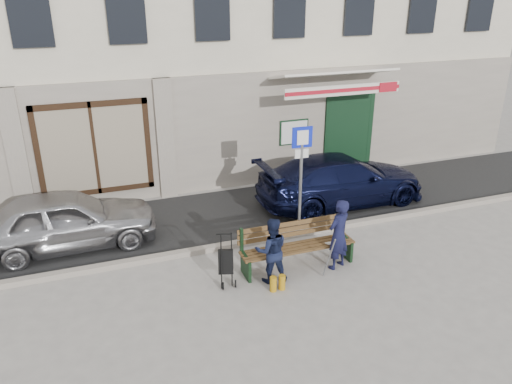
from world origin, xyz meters
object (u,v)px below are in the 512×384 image
car_navy (341,180)px  stroller (226,263)px  car_silver (66,220)px  man (338,234)px  woman (271,250)px  parking_sign (301,164)px  bench (296,247)px

car_navy → stroller: bearing=123.5°
car_navy → car_silver: bearing=90.2°
man → woman: bearing=-23.7°
parking_sign → man: 1.97m
man → woman: 1.45m
car_silver → woman: size_ratio=2.87×
parking_sign → man: size_ratio=1.69×
car_silver → man: bearing=-119.6°
car_silver → parking_sign: (5.08, -1.07, 1.03)m
bench → car_silver: bearing=150.1°
bench → stroller: bearing=-176.2°
car_navy → woman: bearing=132.3°
parking_sign → woman: (-1.40, -1.74, -1.02)m
car_silver → man: (5.13, -2.80, 0.10)m
man → woman: size_ratio=1.12×
bench → woman: size_ratio=1.80×
parking_sign → bench: size_ratio=1.05×
bench → woman: woman is taller
car_navy → parking_sign: bearing=123.1°
car_silver → parking_sign: parking_sign is taller
car_silver → stroller: (2.83, -2.59, -0.20)m
car_navy → man: (-1.67, -2.88, 0.10)m
bench → stroller: 1.51m
car_navy → bench: bearing=135.7°
woman → stroller: bearing=-2.5°
parking_sign → bench: parking_sign is taller
bench → car_navy: bearing=46.2°
parking_sign → woman: 2.45m
car_navy → bench: 3.58m
car_silver → car_navy: 6.81m
parking_sign → stroller: size_ratio=2.51×
car_silver → bench: (4.34, -2.50, -0.19)m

